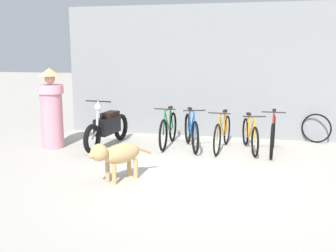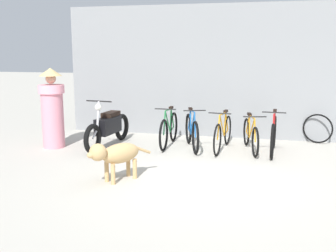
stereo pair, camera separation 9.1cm
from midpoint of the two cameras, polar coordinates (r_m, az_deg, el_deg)
ground_plane at (r=6.51m, az=5.90°, el=-7.84°), size 60.00×60.00×0.00m
shop_wall_back at (r=9.65m, az=8.87°, el=7.78°), size 8.00×0.20×3.18m
bicycle_0 at (r=8.70m, az=0.43°, el=-0.56°), size 0.46×1.65×0.89m
bicycle_1 at (r=8.49m, az=3.78°, el=-0.86°), size 0.62×1.58×0.89m
bicycle_2 at (r=8.44m, az=8.28°, el=-1.07°), size 0.46×1.72×0.86m
bicycle_3 at (r=8.46m, az=12.20°, el=-1.34°), size 0.49×1.60×0.80m
bicycle_4 at (r=8.40m, az=15.36°, el=-1.31°), size 0.46×1.70×0.91m
motorcycle at (r=8.75m, az=-8.39°, el=-0.20°), size 0.58×1.99×1.06m
stray_dog at (r=6.35m, az=-7.16°, el=-4.07°), size 0.79×1.08×0.68m
person_in_robes at (r=8.85m, az=-16.16°, el=2.61°), size 0.57×0.57×1.73m
spare_tire_left at (r=9.61m, az=21.15°, el=-0.36°), size 0.64×0.29×0.68m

